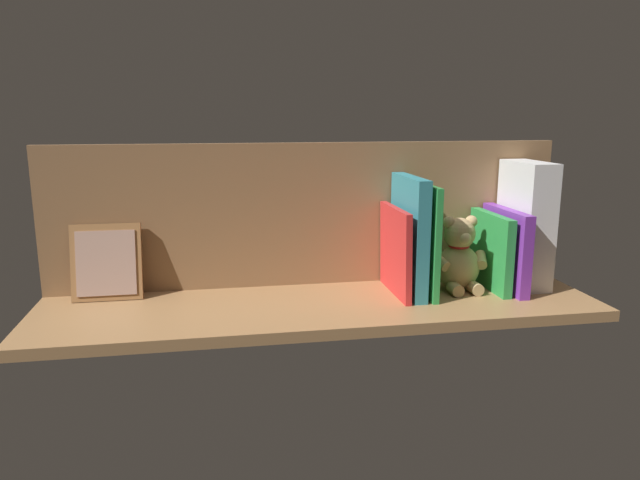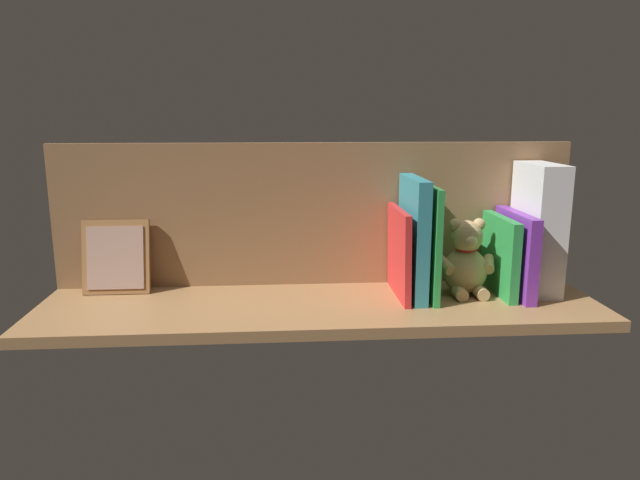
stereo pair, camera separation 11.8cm
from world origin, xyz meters
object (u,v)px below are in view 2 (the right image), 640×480
object	(u,v)px
teddy_bear	(466,261)
picture_frame_leaning	(116,257)
book_0	(515,253)
dictionary_thick_white	(538,228)

from	to	relation	value
teddy_bear	picture_frame_leaning	world-z (taller)	teddy_bear
book_0	picture_frame_leaning	bearing A→B (deg)	-4.74
dictionary_thick_white	book_0	size ratio (longest dim) A/B	1.43
book_0	picture_frame_leaning	size ratio (longest dim) A/B	1.22
book_0	teddy_bear	bearing A→B (deg)	-2.67
picture_frame_leaning	book_0	bearing A→B (deg)	175.26
dictionary_thick_white	book_0	world-z (taller)	dictionary_thick_white
book_0	picture_frame_leaning	distance (cm)	84.73
teddy_bear	picture_frame_leaning	distance (cm)	74.27
dictionary_thick_white	book_0	xyz separation A→B (cm)	(5.29, 1.79, -4.98)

